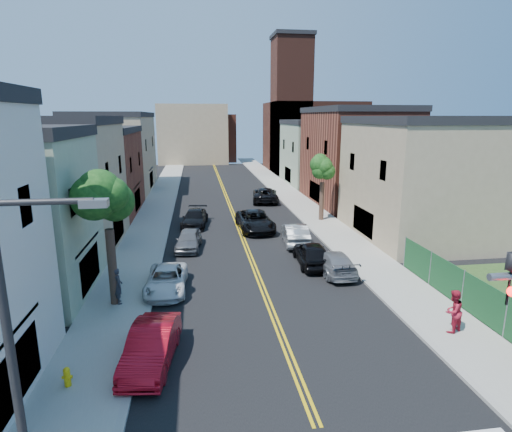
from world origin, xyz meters
name	(u,v)px	position (x,y,z in m)	size (l,w,h in m)	color
sidewalk_left	(158,204)	(-7.90, 40.00, 0.07)	(3.20, 100.00, 0.15)	gray
sidewalk_right	(296,200)	(7.90, 40.00, 0.07)	(3.20, 100.00, 0.15)	gray
curb_left	(174,203)	(-6.15, 40.00, 0.07)	(0.30, 100.00, 0.15)	gray
curb_right	(281,200)	(6.15, 40.00, 0.07)	(0.30, 100.00, 0.15)	gray
bldg_left_tan_near	(52,188)	(-14.00, 25.00, 4.50)	(9.00, 10.00, 9.00)	#998466
bldg_left_brick	(89,175)	(-14.00, 36.00, 4.00)	(9.00, 12.00, 8.00)	brown
bldg_left_tan_far	(115,154)	(-14.00, 50.00, 4.75)	(9.00, 16.00, 9.50)	#998466
bldg_right_tan	(419,182)	(14.00, 24.00, 4.50)	(9.00, 12.00, 9.00)	#998466
bldg_right_brick	(355,158)	(14.00, 38.00, 5.00)	(9.00, 14.00, 10.00)	brown
bldg_right_palegrn	(319,154)	(14.00, 52.00, 4.25)	(9.00, 12.00, 8.50)	gray
church	(308,130)	(16.33, 67.07, 7.24)	(16.20, 14.20, 22.60)	#4C2319
backdrop_left	(193,134)	(-4.00, 82.00, 6.00)	(14.00, 8.00, 12.00)	#998466
backdrop_center	(212,138)	(0.00, 86.00, 5.00)	(10.00, 8.00, 10.00)	brown
fence_right	(483,303)	(9.50, 9.50, 1.10)	(0.04, 15.00, 1.90)	#143F1E
tree_left_mid	(106,180)	(-7.88, 14.01, 6.58)	(5.20, 5.20, 9.29)	#3A261D
tree_right_far	(323,159)	(7.92, 30.01, 5.76)	(4.40, 4.40, 8.03)	#3A261D
street_lamp	(23,369)	(-7.01, 1.00, 4.72)	(2.14, 0.25, 8.00)	black
red_sedan	(151,346)	(-5.50, 8.39, 0.77)	(1.62, 4.65, 1.53)	#B30B1A
white_pickup	(166,280)	(-5.38, 15.55, 0.65)	(2.17, 4.71, 1.31)	silver
grey_car_left	(189,240)	(-4.25, 23.10, 0.73)	(1.71, 4.26, 1.45)	#4F5155
black_car_left	(195,218)	(-3.80, 29.79, 0.73)	(2.04, 5.02, 1.46)	black
grey_car_right	(334,262)	(4.78, 16.95, 0.69)	(1.94, 4.78, 1.39)	slate
black_car_right	(312,253)	(3.80, 18.52, 0.80)	(1.89, 4.71, 1.60)	black
silver_car_right	(295,234)	(3.80, 23.29, 0.80)	(1.69, 4.85, 1.60)	#929699
dark_car_right_far	(265,195)	(4.19, 39.74, 0.82)	(2.73, 5.92, 1.65)	black
black_suv_lane	(255,221)	(1.33, 27.66, 0.83)	(2.75, 5.96, 1.66)	black
pedestrian_left	(118,286)	(-7.70, 13.98, 1.10)	(0.69, 0.46, 1.90)	#2A2931
pedestrian_right	(453,311)	(7.56, 8.82, 1.14)	(0.96, 0.75, 1.97)	#AD1A30
fire_hydrant	(67,376)	(-8.33, 7.15, 0.53)	(0.35, 0.35, 0.74)	yellow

